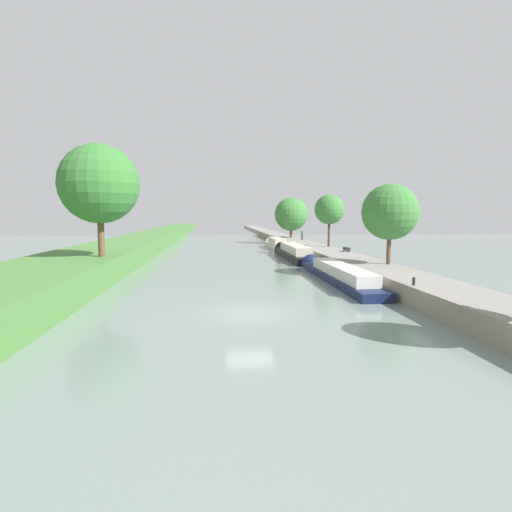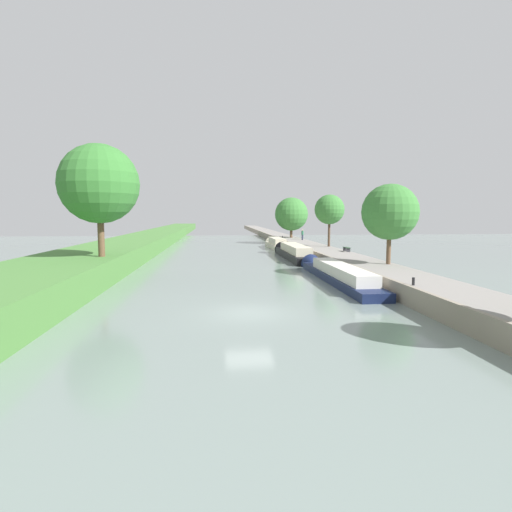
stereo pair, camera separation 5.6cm
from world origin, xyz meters
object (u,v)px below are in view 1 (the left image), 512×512
(narrowboat_black, at_px, (293,252))
(mooring_bollard_far, at_px, (282,237))
(narrowboat_navy, at_px, (336,273))
(narrowboat_cream, at_px, (276,244))
(person_walking, at_px, (302,234))
(park_bench, at_px, (347,248))
(mooring_bollard_near, at_px, (414,281))

(narrowboat_black, bearing_deg, mooring_bollard_far, 84.04)
(narrowboat_navy, bearing_deg, narrowboat_cream, 90.08)
(person_walking, distance_m, mooring_bollard_far, 4.59)
(narrowboat_navy, relative_size, narrowboat_black, 1.08)
(park_bench, bearing_deg, narrowboat_cream, 104.57)
(narrowboat_black, height_order, mooring_bollard_near, narrowboat_black)
(narrowboat_cream, relative_size, mooring_bollard_near, 26.69)
(narrowboat_navy, bearing_deg, park_bench, 68.11)
(narrowboat_black, relative_size, narrowboat_cream, 1.29)
(mooring_bollard_far, bearing_deg, narrowboat_black, -95.96)
(person_walking, bearing_deg, mooring_bollard_near, -93.54)
(mooring_bollard_far, distance_m, park_bench, 24.42)
(narrowboat_black, distance_m, narrowboat_cream, 14.69)
(park_bench, bearing_deg, mooring_bollard_near, -98.23)
(narrowboat_navy, relative_size, mooring_bollard_near, 37.41)
(narrowboat_cream, distance_m, person_walking, 4.89)
(narrowboat_black, xyz_separation_m, person_walking, (4.64, 16.19, 1.30))
(mooring_bollard_near, bearing_deg, narrowboat_cream, 92.72)
(narrowboat_navy, distance_m, narrowboat_black, 16.45)
(narrowboat_navy, height_order, narrowboat_cream, narrowboat_cream)
(mooring_bollard_near, bearing_deg, narrowboat_navy, 101.87)
(narrowboat_cream, xyz_separation_m, mooring_bollard_far, (1.90, 5.25, 0.70))
(narrowboat_cream, xyz_separation_m, person_walking, (4.46, 1.50, 1.34))
(narrowboat_black, relative_size, person_walking, 9.36)
(person_walking, distance_m, mooring_bollard_near, 41.53)
(narrowboat_navy, height_order, mooring_bollard_near, mooring_bollard_near)
(narrowboat_cream, bearing_deg, narrowboat_navy, -89.92)
(park_bench, bearing_deg, narrowboat_black, 140.07)
(narrowboat_navy, bearing_deg, person_walking, 82.30)
(narrowboat_black, relative_size, mooring_bollard_far, 34.52)
(narrowboat_navy, height_order, narrowboat_black, narrowboat_black)
(narrowboat_cream, bearing_deg, narrowboat_black, -90.72)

